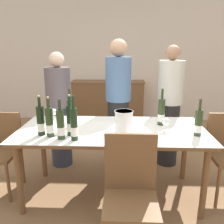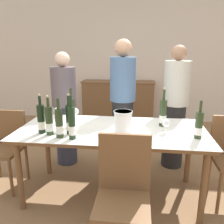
# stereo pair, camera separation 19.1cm
# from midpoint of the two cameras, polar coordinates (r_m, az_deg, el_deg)

# --- Properties ---
(ground_plane) EXTENTS (12.00, 12.00, 0.00)m
(ground_plane) POSITION_cam_midpoint_polar(r_m,az_deg,el_deg) (2.81, -2.05, -19.03)
(ground_plane) COLOR olive
(back_wall) EXTENTS (8.00, 0.10, 2.80)m
(back_wall) POSITION_cam_midpoint_polar(r_m,az_deg,el_deg) (5.28, 0.19, 13.23)
(back_wall) COLOR beige
(back_wall) RESTS_ON ground_plane
(sideboard_cabinet) EXTENTS (1.54, 0.46, 0.90)m
(sideboard_cabinet) POSITION_cam_midpoint_polar(r_m,az_deg,el_deg) (5.12, -2.02, 2.44)
(sideboard_cabinet) COLOR brown
(sideboard_cabinet) RESTS_ON ground_plane
(dining_table) EXTENTS (1.93, 0.91, 0.77)m
(dining_table) POSITION_cam_midpoint_polar(r_m,az_deg,el_deg) (2.49, -2.21, -5.60)
(dining_table) COLOR brown
(dining_table) RESTS_ON ground_plane
(ice_bucket) EXTENTS (0.19, 0.19, 0.22)m
(ice_bucket) POSITION_cam_midpoint_polar(r_m,az_deg,el_deg) (2.33, 0.52, -2.20)
(ice_bucket) COLOR white
(ice_bucket) RESTS_ON dining_table
(wine_bottle_0) EXTENTS (0.07, 0.07, 0.41)m
(wine_bottle_0) POSITION_cam_midpoint_polar(r_m,az_deg,el_deg) (2.59, 9.73, -0.17)
(wine_bottle_0) COLOR #28381E
(wine_bottle_0) RESTS_ON dining_table
(wine_bottle_1) EXTENTS (0.07, 0.07, 0.37)m
(wine_bottle_1) POSITION_cam_midpoint_polar(r_m,az_deg,el_deg) (2.23, -14.68, -3.11)
(wine_bottle_1) COLOR #28381E
(wine_bottle_1) RESTS_ON dining_table
(wine_bottle_2) EXTENTS (0.07, 0.07, 0.38)m
(wine_bottle_2) POSITION_cam_midpoint_polar(r_m,az_deg,el_deg) (2.32, -17.10, -2.56)
(wine_bottle_2) COLOR #28381E
(wine_bottle_2) RESTS_ON dining_table
(wine_bottle_3) EXTENTS (0.07, 0.07, 0.39)m
(wine_bottle_3) POSITION_cam_midpoint_polar(r_m,az_deg,el_deg) (2.38, -18.99, -2.20)
(wine_bottle_3) COLOR black
(wine_bottle_3) RESTS_ON dining_table
(wine_bottle_4) EXTENTS (0.07, 0.07, 0.41)m
(wine_bottle_4) POSITION_cam_midpoint_polar(r_m,az_deg,el_deg) (2.17, -11.62, -3.13)
(wine_bottle_4) COLOR black
(wine_bottle_4) RESTS_ON dining_table
(wine_bottle_5) EXTENTS (0.07, 0.07, 0.40)m
(wine_bottle_5) POSITION_cam_midpoint_polar(r_m,az_deg,el_deg) (2.30, -12.38, -2.16)
(wine_bottle_5) COLOR black
(wine_bottle_5) RESTS_ON dining_table
(wine_bottle_6) EXTENTS (0.07, 0.07, 0.41)m
(wine_bottle_6) POSITION_cam_midpoint_polar(r_m,az_deg,el_deg) (2.55, -12.11, -0.45)
(wine_bottle_6) COLOR #28381E
(wine_bottle_6) RESTS_ON dining_table
(wine_bottle_7) EXTENTS (0.07, 0.07, 0.36)m
(wine_bottle_7) POSITION_cam_midpoint_polar(r_m,az_deg,el_deg) (2.35, 17.90, -2.67)
(wine_bottle_7) COLOR #28381E
(wine_bottle_7) RESTS_ON dining_table
(wine_glass_0) EXTENTS (0.08, 0.08, 0.15)m
(wine_glass_0) POSITION_cam_midpoint_polar(r_m,az_deg,el_deg) (2.73, -11.32, -0.20)
(wine_glass_0) COLOR white
(wine_glass_0) RESTS_ON dining_table
(wine_glass_1) EXTENTS (0.08, 0.08, 0.14)m
(wine_glass_1) POSITION_cam_midpoint_polar(r_m,az_deg,el_deg) (2.83, -15.77, -0.10)
(wine_glass_1) COLOR white
(wine_glass_1) RESTS_ON dining_table
(wine_glass_2) EXTENTS (0.08, 0.08, 0.13)m
(wine_glass_2) POSITION_cam_midpoint_polar(r_m,az_deg,el_deg) (2.42, 10.59, -2.48)
(wine_glass_2) COLOR white
(wine_glass_2) RESTS_ON dining_table
(chair_near_front) EXTENTS (0.42, 0.42, 0.93)m
(chair_near_front) POSITION_cam_midpoint_polar(r_m,az_deg,el_deg) (1.95, 1.54, -17.59)
(chair_near_front) COLOR brown
(chair_near_front) RESTS_ON ground_plane
(chair_left_end) EXTENTS (0.42, 0.42, 0.88)m
(chair_left_end) POSITION_cam_midpoint_polar(r_m,az_deg,el_deg) (3.00, -27.04, -7.38)
(chair_left_end) COLOR brown
(chair_left_end) RESTS_ON ground_plane
(person_host) EXTENTS (0.33, 0.33, 1.54)m
(person_host) POSITION_cam_midpoint_polar(r_m,az_deg,el_deg) (3.25, -14.16, 0.17)
(person_host) COLOR #383F56
(person_host) RESTS_ON ground_plane
(person_guest_left) EXTENTS (0.33, 0.33, 1.69)m
(person_guest_left) POSITION_cam_midpoint_polar(r_m,az_deg,el_deg) (3.12, -0.25, 1.68)
(person_guest_left) COLOR #262628
(person_guest_left) RESTS_ON ground_plane
(person_guest_right) EXTENTS (0.33, 0.33, 1.62)m
(person_guest_right) POSITION_cam_midpoint_polar(r_m,az_deg,el_deg) (3.24, 12.02, 1.06)
(person_guest_right) COLOR #262628
(person_guest_right) RESTS_ON ground_plane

